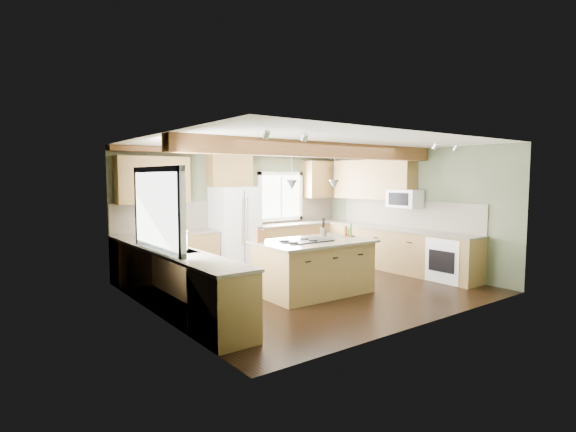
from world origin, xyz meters
TOP-DOWN VIEW (x-y plane):
  - floor at (0.00, 0.00)m, footprint 5.60×5.60m
  - ceiling at (0.00, 0.00)m, footprint 5.60×5.60m
  - wall_back at (0.00, 2.50)m, footprint 5.60×0.00m
  - wall_left at (-2.80, 0.00)m, footprint 0.00×5.00m
  - wall_right at (2.80, 0.00)m, footprint 0.00×5.00m
  - ceiling_beam at (0.00, -0.32)m, footprint 5.55×0.26m
  - soffit_trim at (0.00, 2.40)m, footprint 5.55×0.20m
  - backsplash_back at (0.00, 2.48)m, footprint 5.58×0.03m
  - backsplash_right at (2.78, 0.05)m, footprint 0.03×3.70m
  - base_cab_back_left at (-1.79, 2.20)m, footprint 2.02×0.60m
  - counter_back_left at (-1.79, 2.20)m, footprint 2.06×0.64m
  - base_cab_back_right at (1.49, 2.20)m, footprint 2.62×0.60m
  - counter_back_right at (1.49, 2.20)m, footprint 2.66×0.64m
  - base_cab_left at (-2.50, 0.05)m, footprint 0.60×3.70m
  - counter_left at (-2.50, 0.05)m, footprint 0.64×3.74m
  - base_cab_right at (2.50, 0.05)m, footprint 0.60×3.70m
  - counter_right at (2.50, 0.05)m, footprint 0.64×3.74m
  - upper_cab_back_left at (-1.99, 2.33)m, footprint 1.40×0.35m
  - upper_cab_over_fridge at (-0.30, 2.33)m, footprint 0.96×0.35m
  - upper_cab_right at (2.62, 0.90)m, footprint 0.35×2.20m
  - upper_cab_back_corner at (2.30, 2.33)m, footprint 0.90×0.35m
  - window_left at (-2.78, 0.05)m, footprint 0.04×1.60m
  - window_back at (1.15, 2.48)m, footprint 1.10×0.04m
  - sink at (-2.50, 0.05)m, footprint 0.50×0.65m
  - faucet at (-2.32, 0.05)m, footprint 0.02×0.02m
  - dishwasher at (-2.49, -1.25)m, footprint 0.60×0.60m
  - oven at (2.49, -1.25)m, footprint 0.60×0.72m
  - microwave at (2.58, -0.05)m, footprint 0.40×0.70m
  - pendant_left at (-0.63, -0.31)m, footprint 0.18×0.18m
  - pendant_right at (0.29, -0.34)m, footprint 0.18×0.18m
  - refrigerator at (-0.30, 2.12)m, footprint 0.90×0.74m
  - island at (-0.17, -0.32)m, footprint 1.87×1.17m
  - island_top at (-0.17, -0.32)m, footprint 2.00×1.30m
  - cooktop at (-0.32, -0.32)m, footprint 0.81×0.55m
  - knife_block at (-1.02, 0.05)m, footprint 0.14×0.12m
  - utensil_crock at (0.37, 0.02)m, footprint 0.14×0.14m
  - bottle_tray at (0.70, -0.28)m, footprint 0.29×0.29m

SIDE VIEW (x-z plane):
  - floor at x=0.00m, z-range 0.00..0.00m
  - dishwasher at x=-2.49m, z-range 0.01..0.85m
  - oven at x=2.49m, z-range 0.01..0.85m
  - base_cab_back_left at x=-1.79m, z-range 0.00..0.88m
  - base_cab_back_right at x=1.49m, z-range 0.00..0.88m
  - base_cab_left at x=-2.50m, z-range 0.00..0.88m
  - base_cab_right at x=2.50m, z-range 0.00..0.88m
  - island at x=-0.17m, z-range 0.00..0.88m
  - counter_back_left at x=-1.79m, z-range 0.88..0.92m
  - counter_back_right at x=1.49m, z-range 0.88..0.92m
  - counter_left at x=-2.50m, z-range 0.88..0.92m
  - counter_right at x=2.50m, z-range 0.88..0.92m
  - refrigerator at x=-0.30m, z-range 0.00..1.80m
  - island_top at x=-0.17m, z-range 0.88..0.92m
  - sink at x=-2.50m, z-range 0.89..0.92m
  - cooktop at x=-0.32m, z-range 0.92..0.94m
  - utensil_crock at x=0.37m, z-range 0.92..1.07m
  - knife_block at x=-1.02m, z-range 0.92..1.13m
  - bottle_tray at x=0.70m, z-range 0.92..1.15m
  - faucet at x=-2.32m, z-range 0.91..1.19m
  - backsplash_back at x=0.00m, z-range 0.92..1.50m
  - backsplash_right at x=2.78m, z-range 0.92..1.50m
  - wall_back at x=0.00m, z-range -1.50..4.10m
  - wall_left at x=-2.80m, z-range -1.20..3.80m
  - wall_right at x=2.80m, z-range -1.20..3.80m
  - window_back at x=1.15m, z-range 1.05..2.05m
  - window_left at x=-2.78m, z-range 1.02..2.08m
  - microwave at x=2.58m, z-range 1.36..1.74m
  - pendant_left at x=-0.63m, z-range 1.80..1.96m
  - pendant_right at x=0.29m, z-range 1.80..1.96m
  - upper_cab_back_left at x=-1.99m, z-range 1.50..2.40m
  - upper_cab_right at x=2.62m, z-range 1.50..2.40m
  - upper_cab_back_corner at x=2.30m, z-range 1.50..2.40m
  - upper_cab_over_fridge at x=-0.30m, z-range 1.80..2.50m
  - ceiling_beam at x=0.00m, z-range 2.34..2.60m
  - soffit_trim at x=0.00m, z-range 2.49..2.59m
  - ceiling at x=0.00m, z-range 2.60..2.60m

